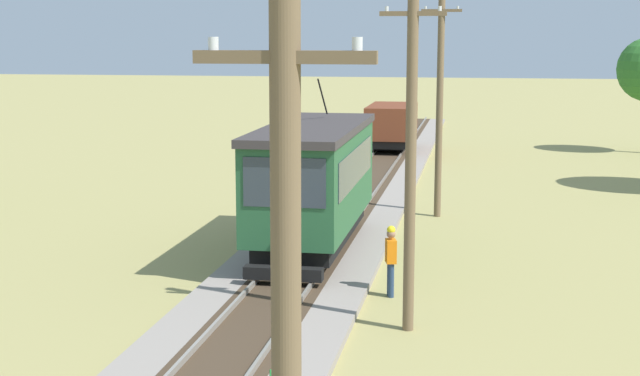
{
  "coord_description": "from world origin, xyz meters",
  "views": [
    {
      "loc": [
        4.78,
        -9.06,
        6.42
      ],
      "look_at": [
        -0.18,
        19.37,
        1.61
      ],
      "focal_mm": 52.15,
      "sensor_mm": 36.0,
      "label": 1
    }
  ],
  "objects_px": {
    "utility_pole_near_tram": "(411,150)",
    "track_worker": "(391,258)",
    "red_tram": "(313,181)",
    "freight_car": "(392,125)",
    "utility_pole_mid": "(440,98)"
  },
  "relations": [
    {
      "from": "red_tram",
      "to": "utility_pole_near_tram",
      "type": "relative_size",
      "value": 1.1
    },
    {
      "from": "utility_pole_near_tram",
      "to": "red_tram",
      "type": "bearing_deg",
      "value": 116.8
    },
    {
      "from": "utility_pole_near_tram",
      "to": "utility_pole_mid",
      "type": "bearing_deg",
      "value": 90.0
    },
    {
      "from": "freight_car",
      "to": "track_worker",
      "type": "xyz_separation_m",
      "value": [
        2.68,
        -27.71,
        -0.57
      ]
    },
    {
      "from": "red_tram",
      "to": "utility_pole_near_tram",
      "type": "bearing_deg",
      "value": -63.2
    },
    {
      "from": "utility_pole_near_tram",
      "to": "track_worker",
      "type": "height_order",
      "value": "utility_pole_near_tram"
    },
    {
      "from": "freight_car",
      "to": "utility_pole_mid",
      "type": "height_order",
      "value": "utility_pole_mid"
    },
    {
      "from": "red_tram",
      "to": "freight_car",
      "type": "distance_m",
      "value": 23.67
    },
    {
      "from": "freight_car",
      "to": "red_tram",
      "type": "bearing_deg",
      "value": -89.99
    },
    {
      "from": "red_tram",
      "to": "utility_pole_near_tram",
      "type": "height_order",
      "value": "utility_pole_near_tram"
    },
    {
      "from": "freight_car",
      "to": "utility_pole_mid",
      "type": "distance_m",
      "value": 17.59
    },
    {
      "from": "utility_pole_near_tram",
      "to": "track_worker",
      "type": "relative_size",
      "value": 4.35
    },
    {
      "from": "red_tram",
      "to": "utility_pole_mid",
      "type": "bearing_deg",
      "value": 63.32
    },
    {
      "from": "utility_pole_near_tram",
      "to": "track_worker",
      "type": "xyz_separation_m",
      "value": [
        -0.64,
        2.5,
        -2.99
      ]
    },
    {
      "from": "utility_pole_near_tram",
      "to": "freight_car",
      "type": "bearing_deg",
      "value": 96.26
    }
  ]
}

